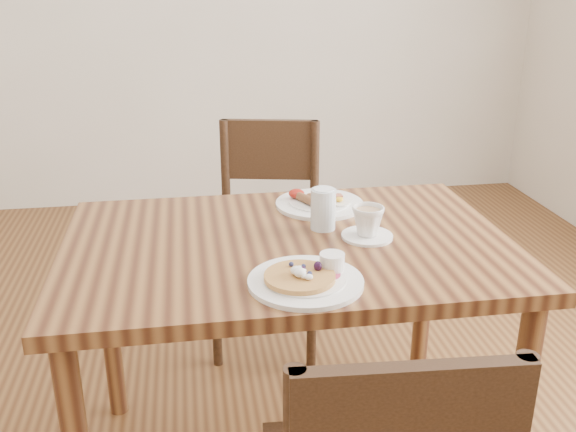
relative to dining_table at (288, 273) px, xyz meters
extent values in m
cube|color=brown|center=(0.00, 0.00, 0.08)|extent=(1.20, 0.80, 0.04)
cylinder|color=brown|center=(0.54, -0.34, -0.30)|extent=(0.06, 0.06, 0.71)
cylinder|color=brown|center=(0.54, 0.34, -0.30)|extent=(0.06, 0.06, 0.71)
cylinder|color=brown|center=(-0.54, 0.34, -0.30)|extent=(0.06, 0.06, 0.71)
cube|color=#3B2415|center=(0.06, -0.80, 0.11)|extent=(0.38, 0.05, 0.24)
cube|color=#3B2415|center=(0.03, 0.70, -0.20)|extent=(0.50, 0.50, 0.04)
cylinder|color=#3B2415|center=(-0.18, 0.57, -0.44)|extent=(0.04, 0.04, 0.43)
cylinder|color=#3B2415|center=(0.17, 0.49, -0.44)|extent=(0.04, 0.04, 0.43)
cylinder|color=#3B2415|center=(-0.11, 0.92, -0.44)|extent=(0.04, 0.04, 0.43)
cylinder|color=#3B2415|center=(0.24, 0.84, -0.44)|extent=(0.04, 0.04, 0.43)
cylinder|color=#3B2415|center=(0.24, 0.84, 0.01)|extent=(0.04, 0.04, 0.43)
cylinder|color=#3B2415|center=(-0.11, 0.92, 0.01)|extent=(0.04, 0.04, 0.43)
cube|color=#3B2415|center=(0.07, 0.89, 0.11)|extent=(0.38, 0.11, 0.24)
cylinder|color=white|center=(0.00, -0.26, 0.10)|extent=(0.27, 0.27, 0.01)
cylinder|color=white|center=(0.00, -0.26, 0.11)|extent=(0.19, 0.19, 0.01)
cylinder|color=#B22D59|center=(0.05, -0.25, 0.12)|extent=(0.07, 0.07, 0.00)
cylinder|color=#C68C47|center=(-0.02, -0.27, 0.12)|extent=(0.17, 0.17, 0.01)
ellipsoid|color=white|center=(-0.02, -0.27, 0.14)|extent=(0.03, 0.03, 0.02)
ellipsoid|color=white|center=(-0.01, -0.30, 0.13)|extent=(0.02, 0.02, 0.01)
cylinder|color=white|center=(0.07, -0.23, 0.13)|extent=(0.06, 0.06, 0.04)
cylinder|color=#591E07|center=(0.07, -0.23, 0.15)|extent=(0.05, 0.05, 0.00)
sphere|color=black|center=(0.01, -0.25, 0.14)|extent=(0.02, 0.02, 0.02)
sphere|color=#1E234C|center=(0.01, -0.23, 0.13)|extent=(0.01, 0.01, 0.01)
sphere|color=#1E234C|center=(-0.02, -0.22, 0.13)|extent=(0.01, 0.01, 0.01)
sphere|color=#B21938|center=(-0.03, -0.25, 0.13)|extent=(0.02, 0.02, 0.02)
sphere|color=black|center=(-0.02, -0.27, 0.14)|extent=(0.02, 0.02, 0.02)
sphere|color=#1E234C|center=(0.01, -0.28, 0.13)|extent=(0.01, 0.01, 0.01)
sphere|color=#1E234C|center=(0.07, -0.31, 0.12)|extent=(0.01, 0.01, 0.01)
sphere|color=#B21938|center=(0.08, -0.27, 0.12)|extent=(0.01, 0.01, 0.01)
cylinder|color=white|center=(0.14, 0.25, 0.10)|extent=(0.27, 0.27, 0.01)
cylinder|color=white|center=(0.14, 0.25, 0.11)|extent=(0.19, 0.19, 0.01)
cylinder|color=brown|center=(0.10, 0.23, 0.13)|extent=(0.06, 0.10, 0.03)
cylinder|color=brown|center=(0.12, 0.21, 0.13)|extent=(0.06, 0.10, 0.03)
cube|color=maroon|center=(0.15, 0.28, 0.12)|extent=(0.08, 0.04, 0.01)
cube|color=maroon|center=(0.17, 0.26, 0.12)|extent=(0.08, 0.03, 0.01)
cylinder|color=white|center=(0.19, 0.22, 0.12)|extent=(0.07, 0.07, 0.00)
ellipsoid|color=yellow|center=(0.19, 0.22, 0.13)|extent=(0.03, 0.03, 0.01)
ellipsoid|color=#A5190F|center=(0.07, 0.29, 0.13)|extent=(0.05, 0.05, 0.03)
cylinder|color=white|center=(0.22, -0.01, 0.10)|extent=(0.14, 0.14, 0.01)
imported|color=white|center=(0.22, -0.01, 0.15)|extent=(0.10, 0.10, 0.08)
cylinder|color=tan|center=(0.22, -0.01, 0.18)|extent=(0.07, 0.07, 0.00)
cylinder|color=silver|center=(0.11, 0.07, 0.16)|extent=(0.07, 0.07, 0.12)
camera|label=1|loc=(-0.25, -1.57, 0.78)|focal=40.00mm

